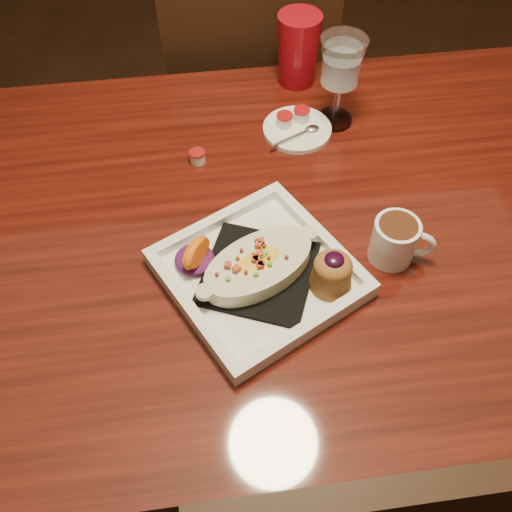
{
  "coord_description": "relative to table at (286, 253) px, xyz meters",
  "views": [
    {
      "loc": [
        -0.15,
        -0.64,
        1.51
      ],
      "look_at": [
        -0.07,
        -0.09,
        0.77
      ],
      "focal_mm": 40.0,
      "sensor_mm": 36.0,
      "label": 1
    }
  ],
  "objects": [
    {
      "name": "table",
      "position": [
        0.0,
        0.0,
        0.0
      ],
      "size": [
        1.5,
        0.9,
        0.75
      ],
      "color": "#61160D",
      "rests_on": "floor"
    },
    {
      "name": "floor",
      "position": [
        0.0,
        0.0,
        -0.65
      ],
      "size": [
        7.0,
        7.0,
        0.0
      ],
      "primitive_type": "plane",
      "color": "black",
      "rests_on": "ground"
    },
    {
      "name": "goblet",
      "position": [
        0.14,
        0.25,
        0.22
      ],
      "size": [
        0.09,
        0.09,
        0.18
      ],
      "color": "silver",
      "rests_on": "table"
    },
    {
      "name": "chair_far",
      "position": [
        -0.0,
        0.63,
        -0.15
      ],
      "size": [
        0.42,
        0.42,
        0.93
      ],
      "rotation": [
        0.0,
        0.0,
        3.14
      ],
      "color": "black",
      "rests_on": "floor"
    },
    {
      "name": "saucer",
      "position": [
        0.05,
        0.23,
        0.11
      ],
      "size": [
        0.14,
        0.14,
        0.09
      ],
      "color": "white",
      "rests_on": "table"
    },
    {
      "name": "coffee_mug",
      "position": [
        0.16,
        -0.1,
        0.14
      ],
      "size": [
        0.1,
        0.07,
        0.08
      ],
      "rotation": [
        0.0,
        0.0,
        -0.35
      ],
      "color": "white",
      "rests_on": "table"
    },
    {
      "name": "red_tumbler",
      "position": [
        0.08,
        0.39,
        0.17
      ],
      "size": [
        0.09,
        0.09,
        0.15
      ],
      "primitive_type": "cone",
      "color": "#9D0B17",
      "rests_on": "table"
    },
    {
      "name": "plate",
      "position": [
        -0.06,
        -0.12,
        0.12
      ],
      "size": [
        0.37,
        0.37,
        0.08
      ],
      "rotation": [
        0.0,
        0.0,
        0.48
      ],
      "color": "white",
      "rests_on": "table"
    },
    {
      "name": "creamer_loose",
      "position": [
        -0.15,
        0.17,
        0.11
      ],
      "size": [
        0.03,
        0.03,
        0.02
      ],
      "color": "white",
      "rests_on": "table"
    }
  ]
}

